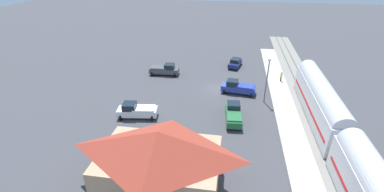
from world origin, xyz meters
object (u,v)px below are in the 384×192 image
pickup_blue (238,87)px  pickup_white (137,110)px  station_building (159,159)px  sedan_navy (235,63)px  light_pole_near_platform (268,75)px  passenger_train (345,143)px  pickup_charcoal (165,69)px  pickup_green (234,114)px  pedestrian_on_platform (281,76)px

pickup_blue → pickup_white: size_ratio=1.00×
station_building → pickup_white: bearing=-60.8°
sedan_navy → light_pole_near_platform: size_ratio=0.68×
passenger_train → pickup_charcoal: bearing=-40.9°
pickup_green → passenger_train: bearing=147.8°
station_building → pickup_white: station_building is taller
pickup_green → light_pole_near_platform: light_pole_near_platform is taller
pedestrian_on_platform → sedan_navy: pedestrian_on_platform is taller
pickup_white → light_pole_near_platform: 19.40m
sedan_navy → passenger_train: bearing=112.8°
sedan_navy → pickup_charcoal: bearing=25.2°
passenger_train → station_building: bearing=17.8°
pedestrian_on_platform → pickup_blue: pickup_blue is taller
pickup_green → light_pole_near_platform: (-4.54, -5.86, 3.46)m
passenger_train → pickup_blue: bearing=-55.0°
sedan_navy → light_pole_near_platform: bearing=108.0°
passenger_train → pickup_blue: size_ratio=6.72×
station_building → passenger_train: bearing=-162.2°
pedestrian_on_platform → sedan_navy: bearing=-38.5°
pickup_blue → sedan_navy: 11.71m
pickup_charcoal → light_pole_near_platform: size_ratio=0.78×
pickup_charcoal → sedan_navy: 14.32m
passenger_train → light_pole_near_platform: size_ratio=5.36×
pickup_white → sedan_navy: (-13.09, -21.32, -0.15)m
pickup_charcoal → station_building: bearing=103.3°
pickup_charcoal → light_pole_near_platform: 19.66m
light_pole_near_platform → pedestrian_on_platform: bearing=-113.7°
pickup_white → light_pole_near_platform: bearing=-158.1°
sedan_navy → pickup_green: (-0.08, 20.05, 0.15)m
pickup_white → pickup_green: bearing=-174.5°
pickup_blue → station_building: bearing=71.4°
station_building → pickup_green: 14.72m
station_building → light_pole_near_platform: light_pole_near_platform is taller
pedestrian_on_platform → pickup_green: 15.80m
passenger_train → sedan_navy: bearing=-67.2°
station_building → pedestrian_on_platform: (-14.62, -26.58, -2.02)m
pedestrian_on_platform → pickup_white: pickup_white is taller
pickup_charcoal → sedan_navy: size_ratio=1.14×
pickup_white → pickup_green: (-13.17, -1.27, 0.00)m
passenger_train → station_building: (18.00, 5.79, 0.44)m
pedestrian_on_platform → pickup_charcoal: (21.00, -0.30, -0.25)m
passenger_train → pickup_green: bearing=-32.2°
pickup_blue → pickup_green: same height
pickup_white → pickup_charcoal: bearing=-90.5°
pickup_blue → pickup_green: bearing=86.6°
pickup_blue → pickup_green: size_ratio=1.01×
passenger_train → sedan_navy: size_ratio=7.84×
light_pole_near_platform → pickup_blue: bearing=-31.7°
pickup_white → sedan_navy: 25.02m
pedestrian_on_platform → pickup_blue: size_ratio=0.30×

